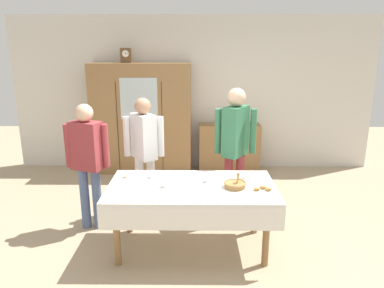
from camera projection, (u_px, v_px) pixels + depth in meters
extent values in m
plane|color=tan|center=(192.00, 238.00, 4.23)|extent=(12.00, 12.00, 0.00)
cube|color=silver|center=(193.00, 94.00, 6.42)|extent=(6.40, 0.10, 2.70)
cylinder|color=olive|center=(117.00, 233.00, 3.62)|extent=(0.07, 0.07, 0.71)
cylinder|color=olive|center=(266.00, 234.00, 3.61)|extent=(0.07, 0.07, 0.71)
cylinder|color=olive|center=(129.00, 205.00, 4.27)|extent=(0.07, 0.07, 0.71)
cylinder|color=olive|center=(255.00, 205.00, 4.26)|extent=(0.07, 0.07, 0.71)
cube|color=white|center=(192.00, 187.00, 3.84)|extent=(1.79, 0.96, 0.03)
cube|color=white|center=(191.00, 219.00, 3.42)|extent=(1.79, 0.01, 0.24)
cube|color=olive|center=(142.00, 119.00, 6.25)|extent=(1.72, 0.45, 1.91)
cube|color=silver|center=(139.00, 99.00, 5.93)|extent=(0.62, 0.01, 0.69)
cube|color=black|center=(118.00, 127.00, 6.06)|extent=(0.01, 0.01, 1.53)
cube|color=black|center=(162.00, 127.00, 6.05)|extent=(0.01, 0.01, 1.53)
cube|color=brown|center=(126.00, 55.00, 5.97)|extent=(0.18, 0.10, 0.24)
cylinder|color=white|center=(125.00, 54.00, 5.91)|extent=(0.11, 0.01, 0.11)
cube|color=black|center=(125.00, 53.00, 5.90)|extent=(0.00, 0.00, 0.04)
cube|color=black|center=(127.00, 54.00, 5.90)|extent=(0.05, 0.00, 0.00)
cube|color=olive|center=(229.00, 147.00, 6.43)|extent=(1.07, 0.35, 0.85)
cube|color=#2D5184|center=(230.00, 123.00, 6.31)|extent=(0.18, 0.22, 0.04)
cube|color=#99332D|center=(230.00, 121.00, 6.30)|extent=(0.15, 0.21, 0.03)
cube|color=#3D754C|center=(230.00, 120.00, 6.29)|extent=(0.13, 0.18, 0.03)
cube|color=#664C7A|center=(230.00, 119.00, 6.29)|extent=(0.13, 0.17, 0.02)
cylinder|color=white|center=(245.00, 178.00, 4.03)|extent=(0.13, 0.13, 0.01)
cylinder|color=white|center=(245.00, 176.00, 4.02)|extent=(0.08, 0.08, 0.05)
torus|color=white|center=(249.00, 176.00, 4.02)|extent=(0.04, 0.01, 0.04)
cylinder|color=#47230F|center=(245.00, 174.00, 4.01)|extent=(0.06, 0.06, 0.01)
cylinder|color=silver|center=(165.00, 187.00, 3.78)|extent=(0.13, 0.13, 0.01)
cylinder|color=silver|center=(165.00, 184.00, 3.77)|extent=(0.08, 0.08, 0.05)
torus|color=silver|center=(169.00, 184.00, 3.77)|extent=(0.04, 0.01, 0.04)
cylinder|color=#47230F|center=(165.00, 182.00, 3.76)|extent=(0.06, 0.06, 0.01)
cylinder|color=white|center=(152.00, 178.00, 4.05)|extent=(0.13, 0.13, 0.01)
cylinder|color=white|center=(152.00, 175.00, 4.04)|extent=(0.08, 0.08, 0.05)
torus|color=white|center=(156.00, 175.00, 4.04)|extent=(0.04, 0.01, 0.04)
cylinder|color=#47230F|center=(152.00, 173.00, 4.04)|extent=(0.06, 0.06, 0.01)
cylinder|color=silver|center=(208.00, 182.00, 3.92)|extent=(0.13, 0.13, 0.01)
cylinder|color=silver|center=(208.00, 179.00, 3.91)|extent=(0.08, 0.08, 0.05)
torus|color=silver|center=(211.00, 179.00, 3.91)|extent=(0.04, 0.01, 0.04)
cylinder|color=#47230F|center=(208.00, 178.00, 3.90)|extent=(0.06, 0.06, 0.01)
cylinder|color=white|center=(128.00, 177.00, 4.06)|extent=(0.13, 0.13, 0.01)
cylinder|color=white|center=(128.00, 175.00, 4.05)|extent=(0.08, 0.08, 0.05)
torus|color=white|center=(131.00, 175.00, 4.05)|extent=(0.04, 0.01, 0.04)
cylinder|color=#9E7542|center=(235.00, 185.00, 3.77)|extent=(0.22, 0.22, 0.05)
torus|color=#9E7542|center=(235.00, 183.00, 3.77)|extent=(0.24, 0.24, 0.02)
cylinder|color=tan|center=(238.00, 179.00, 3.74)|extent=(0.04, 0.02, 0.12)
cylinder|color=tan|center=(238.00, 179.00, 3.75)|extent=(0.04, 0.03, 0.12)
cylinder|color=tan|center=(238.00, 178.00, 3.77)|extent=(0.02, 0.02, 0.12)
cylinder|color=white|center=(263.00, 192.00, 3.66)|extent=(0.28, 0.28, 0.01)
ellipsoid|color=#BC7F3D|center=(268.00, 189.00, 3.66)|extent=(0.07, 0.05, 0.04)
ellipsoid|color=#BC7F3D|center=(263.00, 187.00, 3.71)|extent=(0.07, 0.05, 0.04)
ellipsoid|color=#BC7F3D|center=(257.00, 189.00, 3.66)|extent=(0.07, 0.05, 0.04)
cube|color=silver|center=(132.00, 193.00, 3.63)|extent=(0.10, 0.01, 0.00)
ellipsoid|color=silver|center=(138.00, 193.00, 3.63)|extent=(0.03, 0.02, 0.01)
cube|color=silver|center=(228.00, 176.00, 4.12)|extent=(0.10, 0.01, 0.00)
ellipsoid|color=silver|center=(233.00, 176.00, 4.12)|extent=(0.03, 0.02, 0.01)
cylinder|color=slate|center=(85.00, 198.00, 4.38)|extent=(0.11, 0.11, 0.77)
cylinder|color=slate|center=(97.00, 198.00, 4.38)|extent=(0.11, 0.11, 0.77)
cube|color=#933338|center=(87.00, 146.00, 4.20)|extent=(0.41, 0.31, 0.57)
sphere|color=#DBB293|center=(84.00, 113.00, 4.10)|extent=(0.21, 0.21, 0.21)
cylinder|color=#933338|center=(68.00, 146.00, 4.21)|extent=(0.08, 0.08, 0.52)
cylinder|color=#933338|center=(105.00, 146.00, 4.20)|extent=(0.08, 0.08, 0.52)
cylinder|color=silver|center=(140.00, 185.00, 4.78)|extent=(0.11, 0.11, 0.77)
cylinder|color=silver|center=(151.00, 185.00, 4.78)|extent=(0.11, 0.11, 0.77)
cube|color=silver|center=(144.00, 136.00, 4.60)|extent=(0.37, 0.41, 0.58)
sphere|color=tan|center=(143.00, 106.00, 4.50)|extent=(0.21, 0.21, 0.21)
cylinder|color=silver|center=(127.00, 136.00, 4.60)|extent=(0.08, 0.08, 0.52)
cylinder|color=silver|center=(161.00, 136.00, 4.60)|extent=(0.08, 0.08, 0.52)
cylinder|color=#933338|center=(228.00, 186.00, 4.68)|extent=(0.11, 0.11, 0.84)
cylinder|color=#933338|center=(239.00, 186.00, 4.68)|extent=(0.11, 0.11, 0.84)
cube|color=#33704C|center=(236.00, 131.00, 4.48)|extent=(0.37, 0.41, 0.63)
sphere|color=#DBB293|center=(237.00, 97.00, 4.37)|extent=(0.23, 0.23, 0.23)
cylinder|color=#33704C|center=(218.00, 131.00, 4.49)|extent=(0.08, 0.08, 0.57)
cylinder|color=#33704C|center=(253.00, 131.00, 4.48)|extent=(0.08, 0.08, 0.57)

